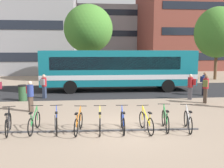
# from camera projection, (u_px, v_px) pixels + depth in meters

# --- Properties ---
(ground) EXTENTS (200.00, 200.00, 0.00)m
(ground) POSITION_uv_depth(u_px,v_px,m) (127.00, 128.00, 10.78)
(ground) COLOR gray
(bus_lane_asphalt) EXTENTS (80.00, 7.20, 0.01)m
(bus_lane_asphalt) POSITION_uv_depth(u_px,v_px,m) (108.00, 91.00, 20.39)
(bus_lane_asphalt) COLOR #232326
(bus_lane_asphalt) RESTS_ON ground
(city_bus) EXTENTS (12.07, 2.81, 3.20)m
(city_bus) POSITION_uv_depth(u_px,v_px,m) (119.00, 68.00, 20.23)
(city_bus) COLOR #0F6070
(city_bus) RESTS_ON ground
(bike_rack) EXTENTS (8.17, 0.46, 0.70)m
(bike_rack) POSITION_uv_depth(u_px,v_px,m) (100.00, 129.00, 10.37)
(bike_rack) COLOR #47474C
(bike_rack) RESTS_ON ground
(parked_bicycle_black_0) EXTENTS (0.52, 1.71, 0.99)m
(parked_bicycle_black_0) POSITION_uv_depth(u_px,v_px,m) (8.00, 124.00, 10.11)
(parked_bicycle_black_0) COLOR black
(parked_bicycle_black_0) RESTS_ON ground
(parked_bicycle_green_1) EXTENTS (0.52, 1.72, 0.99)m
(parked_bicycle_green_1) POSITION_uv_depth(u_px,v_px,m) (34.00, 123.00, 10.29)
(parked_bicycle_green_1) COLOR black
(parked_bicycle_green_1) RESTS_ON ground
(parked_bicycle_blue_2) EXTENTS (0.52, 1.72, 0.99)m
(parked_bicycle_blue_2) POSITION_uv_depth(u_px,v_px,m) (57.00, 122.00, 10.34)
(parked_bicycle_blue_2) COLOR black
(parked_bicycle_blue_2) RESTS_ON ground
(parked_bicycle_orange_3) EXTENTS (0.52, 1.71, 0.99)m
(parked_bicycle_orange_3) POSITION_uv_depth(u_px,v_px,m) (79.00, 123.00, 10.21)
(parked_bicycle_orange_3) COLOR black
(parked_bicycle_orange_3) RESTS_ON ground
(parked_bicycle_yellow_4) EXTENTS (0.52, 1.72, 0.99)m
(parked_bicycle_yellow_4) POSITION_uv_depth(u_px,v_px,m) (100.00, 123.00, 10.27)
(parked_bicycle_yellow_4) COLOR black
(parked_bicycle_yellow_4) RESTS_ON ground
(parked_bicycle_blue_5) EXTENTS (0.52, 1.72, 0.99)m
(parked_bicycle_blue_5) POSITION_uv_depth(u_px,v_px,m) (123.00, 122.00, 10.34)
(parked_bicycle_blue_5) COLOR black
(parked_bicycle_blue_5) RESTS_ON ground
(parked_bicycle_yellow_6) EXTENTS (0.52, 1.72, 0.99)m
(parked_bicycle_yellow_6) POSITION_uv_depth(u_px,v_px,m) (146.00, 122.00, 10.32)
(parked_bicycle_yellow_6) COLOR black
(parked_bicycle_yellow_6) RESTS_ON ground
(parked_bicycle_green_7) EXTENTS (0.52, 1.71, 0.99)m
(parked_bicycle_green_7) POSITION_uv_depth(u_px,v_px,m) (165.00, 121.00, 10.58)
(parked_bicycle_green_7) COLOR black
(parked_bicycle_green_7) RESTS_ON ground
(parked_bicycle_silver_8) EXTENTS (0.55, 1.70, 0.99)m
(parked_bicycle_silver_8) POSITION_uv_depth(u_px,v_px,m) (188.00, 121.00, 10.49)
(parked_bicycle_silver_8) COLOR black
(parked_bicycle_silver_8) RESTS_ON ground
(commuter_red_pack_1) EXTENTS (0.51, 0.60, 1.66)m
(commuter_red_pack_1) POSITION_uv_depth(u_px,v_px,m) (30.00, 94.00, 13.53)
(commuter_red_pack_1) COLOR #47382D
(commuter_red_pack_1) RESTS_ON ground
(commuter_red_pack_2) EXTENTS (0.60, 0.51, 1.69)m
(commuter_red_pack_2) POSITION_uv_depth(u_px,v_px,m) (191.00, 85.00, 16.72)
(commuter_red_pack_2) COLOR #565660
(commuter_red_pack_2) RESTS_ON ground
(commuter_olive_pack_3) EXTENTS (0.54, 0.60, 1.76)m
(commuter_olive_pack_3) POSITION_uv_depth(u_px,v_px,m) (206.00, 87.00, 15.57)
(commuter_olive_pack_3) COLOR #47382D
(commuter_olive_pack_3) RESTS_ON ground
(commuter_navy_pack_5) EXTENTS (0.61, 0.52, 1.69)m
(commuter_navy_pack_5) POSITION_uv_depth(u_px,v_px,m) (204.00, 82.00, 18.18)
(commuter_navy_pack_5) COLOR black
(commuter_navy_pack_5) RESTS_ON ground
(commuter_grey_pack_6) EXTENTS (0.44, 0.58, 1.62)m
(commuter_grey_pack_6) POSITION_uv_depth(u_px,v_px,m) (44.00, 85.00, 17.17)
(commuter_grey_pack_6) COLOR #2D3851
(commuter_grey_pack_6) RESTS_ON ground
(trash_bin) EXTENTS (0.55, 0.55, 1.03)m
(trash_bin) POSITION_uv_depth(u_px,v_px,m) (23.00, 93.00, 16.41)
(trash_bin) COLOR #284C2D
(trash_bin) RESTS_ON ground
(street_tree_0) EXTENTS (4.98, 4.98, 7.81)m
(street_tree_0) POSITION_uv_depth(u_px,v_px,m) (88.00, 29.00, 25.98)
(street_tree_0) COLOR brown
(street_tree_0) RESTS_ON ground
(street_tree_1) EXTENTS (4.85, 4.85, 7.75)m
(street_tree_1) POSITION_uv_depth(u_px,v_px,m) (217.00, 32.00, 27.11)
(street_tree_1) COLOR brown
(street_tree_1) RESTS_ON ground
(building_left_wing) EXTENTS (21.35, 13.86, 19.24)m
(building_left_wing) POSITION_uv_depth(u_px,v_px,m) (0.00, 4.00, 36.29)
(building_left_wing) COLOR gray
(building_left_wing) RESTS_ON ground
(building_centre_block) EXTENTS (17.68, 10.70, 11.47)m
(building_centre_block) POSITION_uv_depth(u_px,v_px,m) (104.00, 37.00, 52.37)
(building_centre_block) COLOR gray
(building_centre_block) RESTS_ON ground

